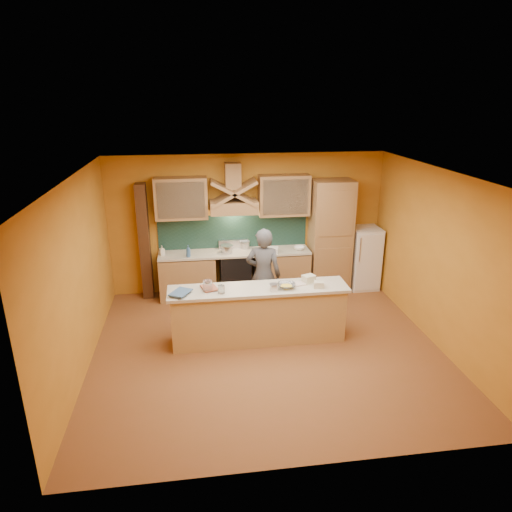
{
  "coord_description": "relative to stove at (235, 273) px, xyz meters",
  "views": [
    {
      "loc": [
        -1.08,
        -6.35,
        3.88
      ],
      "look_at": [
        -0.06,
        0.9,
        1.27
      ],
      "focal_mm": 32.0,
      "sensor_mm": 36.0,
      "label": 1
    }
  ],
  "objects": [
    {
      "name": "trim_column_left",
      "position": [
        -1.75,
        0.15,
        0.7
      ],
      "size": [
        0.2,
        0.3,
        2.3
      ],
      "primitive_type": "cube",
      "color": "#472816",
      "rests_on": "floor"
    },
    {
      "name": "upper_cabinet_left",
      "position": [
        -1.0,
        0.12,
        1.55
      ],
      "size": [
        1.0,
        0.35,
        0.8
      ],
      "primitive_type": "cube",
      "color": "#A2784A",
      "rests_on": "wall_back"
    },
    {
      "name": "floor",
      "position": [
        0.3,
        -2.2,
        -0.45
      ],
      "size": [
        5.5,
        5.0,
        0.01
      ],
      "primitive_type": "cube",
      "color": "brown",
      "rests_on": "ground"
    },
    {
      "name": "range_hood",
      "position": [
        0.0,
        0.05,
        1.37
      ],
      "size": [
        0.92,
        0.5,
        0.24
      ],
      "primitive_type": "cube",
      "color": "#A2784A",
      "rests_on": "wall_back"
    },
    {
      "name": "pantry_column",
      "position": [
        1.95,
        0.0,
        0.7
      ],
      "size": [
        0.8,
        0.6,
        2.3
      ],
      "primitive_type": "cube",
      "color": "#A2784A",
      "rests_on": "floor"
    },
    {
      "name": "stove",
      "position": [
        0.0,
        0.0,
        0.0
      ],
      "size": [
        0.6,
        0.58,
        0.9
      ],
      "primitive_type": "cube",
      "color": "black",
      "rests_on": "floor"
    },
    {
      "name": "ceiling",
      "position": [
        0.3,
        -2.2,
        2.35
      ],
      "size": [
        5.5,
        5.0,
        0.01
      ],
      "primitive_type": "cube",
      "color": "white",
      "rests_on": "wall_back"
    },
    {
      "name": "wall_back",
      "position": [
        0.3,
        0.3,
        0.95
      ],
      "size": [
        5.5,
        0.02,
        2.8
      ],
      "primitive_type": "cube",
      "color": "#C68126",
      "rests_on": "floor"
    },
    {
      "name": "grocery_bag_a",
      "position": [
        1.05,
        -1.8,
        0.56
      ],
      "size": [
        0.23,
        0.21,
        0.12
      ],
      "primitive_type": "cube",
      "rotation": [
        0.0,
        0.0,
        0.36
      ],
      "color": "beige",
      "rests_on": "island_top"
    },
    {
      "name": "base_cabinet_left",
      "position": [
        -0.95,
        0.0,
        -0.02
      ],
      "size": [
        1.1,
        0.6,
        0.86
      ],
      "primitive_type": "cube",
      "color": "#A2784A",
      "rests_on": "floor"
    },
    {
      "name": "wall_left",
      "position": [
        -2.45,
        -2.2,
        0.95
      ],
      "size": [
        0.02,
        5.0,
        2.8
      ],
      "primitive_type": "cube",
      "color": "#C68126",
      "rests_on": "floor"
    },
    {
      "name": "upper_cabinet_right",
      "position": [
        1.0,
        0.12,
        1.55
      ],
      "size": [
        1.0,
        0.35,
        0.8
      ],
      "primitive_type": "cube",
      "color": "#A2784A",
      "rests_on": "wall_back"
    },
    {
      "name": "person",
      "position": [
        0.39,
        -1.17,
        0.41
      ],
      "size": [
        0.71,
        0.57,
        1.72
      ],
      "primitive_type": "imported",
      "rotation": [
        0.0,
        0.0,
        2.86
      ],
      "color": "#4C4C51",
      "rests_on": "floor"
    },
    {
      "name": "base_cabinet_right",
      "position": [
        0.95,
        0.0,
        -0.02
      ],
      "size": [
        1.1,
        0.6,
        0.86
      ],
      "primitive_type": "cube",
      "color": "#A2784A",
      "rests_on": "floor"
    },
    {
      "name": "soap_bottle_b",
      "position": [
        -0.91,
        -0.19,
        0.59
      ],
      "size": [
        0.12,
        0.12,
        0.24
      ],
      "primitive_type": "imported",
      "rotation": [
        0.0,
        0.0,
        0.39
      ],
      "color": "#366096",
      "rests_on": "counter_top"
    },
    {
      "name": "kitchen_scale",
      "position": [
        0.42,
        -2.05,
        0.54
      ],
      "size": [
        0.12,
        0.12,
        0.09
      ],
      "primitive_type": "cube",
      "rotation": [
        0.0,
        0.0,
        -0.06
      ],
      "color": "white",
      "rests_on": "island_top"
    },
    {
      "name": "book_upper",
      "position": [
        -1.14,
        -1.93,
        0.53
      ],
      "size": [
        0.39,
        0.43,
        0.03
      ],
      "primitive_type": "imported",
      "rotation": [
        0.0,
        0.0,
        -0.52
      ],
      "color": "#3C5A84",
      "rests_on": "island_top"
    },
    {
      "name": "fridge",
      "position": [
        2.7,
        0.0,
        0.2
      ],
      "size": [
        0.58,
        0.6,
        1.3
      ],
      "primitive_type": "cube",
      "color": "white",
      "rests_on": "floor"
    },
    {
      "name": "wall_right",
      "position": [
        3.05,
        -2.2,
        0.95
      ],
      "size": [
        0.02,
        5.0,
        2.8
      ],
      "primitive_type": "cube",
      "color": "#C68126",
      "rests_on": "floor"
    },
    {
      "name": "jar_small",
      "position": [
        -0.4,
        -2.03,
        0.56
      ],
      "size": [
        0.11,
        0.11,
        0.13
      ],
      "primitive_type": "cylinder",
      "rotation": [
        0.0,
        0.0,
        -0.05
      ],
      "color": "silver",
      "rests_on": "island_top"
    },
    {
      "name": "island_top",
      "position": [
        0.2,
        -1.9,
        0.47
      ],
      "size": [
        2.9,
        0.62,
        0.05
      ],
      "primitive_type": "cube",
      "color": "beige",
      "rests_on": "island_body"
    },
    {
      "name": "pot_small",
      "position": [
        0.22,
        0.17,
        0.52
      ],
      "size": [
        0.25,
        0.25,
        0.15
      ],
      "primitive_type": "cylinder",
      "rotation": [
        0.0,
        0.0,
        -0.42
      ],
      "color": "silver",
      "rests_on": "stove"
    },
    {
      "name": "cloth",
      "position": [
        0.87,
        -1.85,
        0.5
      ],
      "size": [
        0.27,
        0.22,
        0.02
      ],
      "primitive_type": "cube",
      "rotation": [
        0.0,
        0.0,
        0.23
      ],
      "color": "beige",
      "rests_on": "island_top"
    },
    {
      "name": "soap_bottle_a",
      "position": [
        -1.42,
        -0.02,
        0.57
      ],
      "size": [
        0.11,
        0.11,
        0.19
      ],
      "primitive_type": "imported",
      "rotation": [
        0.0,
        0.0,
        0.37
      ],
      "color": "silver",
      "rests_on": "counter_top"
    },
    {
      "name": "book_lower",
      "position": [
        -0.69,
        -1.87,
        0.51
      ],
      "size": [
        0.3,
        0.35,
        0.03
      ],
      "primitive_type": "imported",
      "rotation": [
        0.0,
        0.0,
        0.29
      ],
      "color": "#A3533A",
      "rests_on": "island_top"
    },
    {
      "name": "mixing_bowl",
      "position": [
        0.64,
        -1.96,
        0.53
      ],
      "size": [
        0.33,
        0.33,
        0.07
      ],
      "primitive_type": "imported",
      "rotation": [
        0.0,
        0.0,
        -0.15
      ],
      "color": "white",
      "rests_on": "island_top"
    },
    {
      "name": "hood_chimney",
      "position": [
        0.0,
        0.15,
        1.95
      ],
      "size": [
        0.3,
        0.3,
        0.5
      ],
      "primitive_type": "cube",
      "color": "#A2784A",
      "rests_on": "wall_back"
    },
    {
      "name": "dish_rack",
      "position": [
        0.71,
        -0.15,
        0.52
      ],
      "size": [
        0.32,
        0.27,
        0.1
      ],
      "primitive_type": "cube",
      "rotation": [
        0.0,
        0.0,
        -0.2
      ],
      "color": "white",
      "rests_on": "counter_top"
    },
    {
      "name": "wall_front",
      "position": [
        0.3,
        -4.7,
        0.95
      ],
      "size": [
        5.5,
        0.02,
        2.8
      ],
      "primitive_type": "cube",
      "color": "#C68126",
      "rests_on": "floor"
    },
    {
      "name": "island_body",
      "position": [
        0.2,
        -1.9,
        -0.01
      ],
      "size": [
        2.8,
        0.55,
        0.88
      ],
      "primitive_type": "cube",
      "color": "tan",
      "rests_on": "floor"
    },
    {
      "name": "pot_large",
      "position": [
        -0.16,
        -0.04,
        0.52
      ],
      "size": [
        0.29,
        0.29,
        0.14
      ],
      "primitive_type": "cylinder",
      "rotation": [
        0.0,
        0.0,
        0.41
      ],
      "color": "silver",
      "rests_on": "stove"
    },
    {
      "name": "bowl_back",
      "position": [
        1.29,
        -0.07,
        0.5
      ],
      "size": [
        0.25,
        0.25,
        0.07
      ],
      "primitive_type": "imported",
      "rotation": [
        0.0,
        0.0,
        -0.17
      ],
      "color": "white",
      "rests_on": "counter_top"
    },
    {
      "name": "grocery_bag_b",
      "position": [
        1.16,
        -2.02,
        0.54
      ],
      "size": [
        0.18,
        0.15,
        0.1
      ],
      "primitive_type": "cube",
      "rotation": [
        0.0,
        0.0,
        -0.18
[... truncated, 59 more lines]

